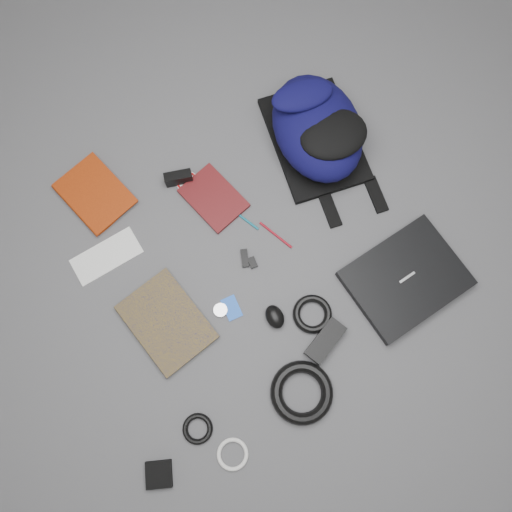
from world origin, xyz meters
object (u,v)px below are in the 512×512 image
dvd_case (214,198)px  mouse (275,317)px  power_brick (325,341)px  comic_book (140,343)px  textbook_red (74,212)px  pouch (159,474)px  laptop (406,278)px  compact_camera (179,178)px  backpack (317,128)px

dvd_case → mouse: mouse is taller
mouse → power_brick: size_ratio=0.54×
comic_book → mouse: size_ratio=3.65×
textbook_red → mouse: (0.43, -0.65, 0.01)m
comic_book → pouch: comic_book is taller
laptop → compact_camera: (-0.51, 0.68, 0.01)m
backpack → power_brick: bearing=-107.2°
textbook_red → compact_camera: bearing=-25.0°
power_brick → pouch: (-0.65, -0.10, -0.01)m
dvd_case → textbook_red: bearing=143.1°
dvd_case → pouch: 0.91m
power_brick → compact_camera: bearing=80.1°
dvd_case → mouse: 0.47m
laptop → textbook_red: laptop is taller
textbook_red → pouch: size_ratio=3.18×
textbook_red → pouch: textbook_red is taller
pouch → textbook_red: bearing=83.1°
compact_camera → textbook_red: bearing=-173.5°
mouse → compact_camera: bearing=99.9°
laptop → power_brick: (-0.34, -0.05, -0.00)m
compact_camera → power_brick: compact_camera is taller
laptop → power_brick: size_ratio=2.48×
power_brick → pouch: 0.66m
mouse → laptop: bearing=-8.2°
laptop → comic_book: laptop is taller
laptop → comic_book: 0.90m
backpack → textbook_red: bearing=179.8°
laptop → compact_camera: compact_camera is taller
compact_camera → power_brick: 0.75m
textbook_red → laptop: bearing=-55.3°
textbook_red → dvd_case: size_ratio=1.17×
dvd_case → power_brick: power_brick is taller
textbook_red → power_brick: (0.54, -0.80, 0.00)m
dvd_case → power_brick: (0.09, -0.61, 0.01)m
comic_book → dvd_case: (0.44, 0.33, -0.00)m
backpack → power_brick: size_ratio=3.10×
backpack → power_brick: backpack is taller
comic_book → dvd_case: 0.55m
backpack → compact_camera: bearing=179.6°
textbook_red → pouch: 0.91m
laptop → pouch: 1.00m
pouch → mouse: bearing=24.8°
backpack → dvd_case: (-0.42, -0.03, -0.09)m
backpack → textbook_red: (-0.87, 0.16, -0.08)m
laptop → power_brick: same height
comic_book → pouch: bearing=-117.5°
laptop → backpack: bearing=85.9°
comic_book → laptop: bearing=-25.3°
power_brick → pouch: bearing=166.5°
textbook_red → compact_camera: 0.38m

